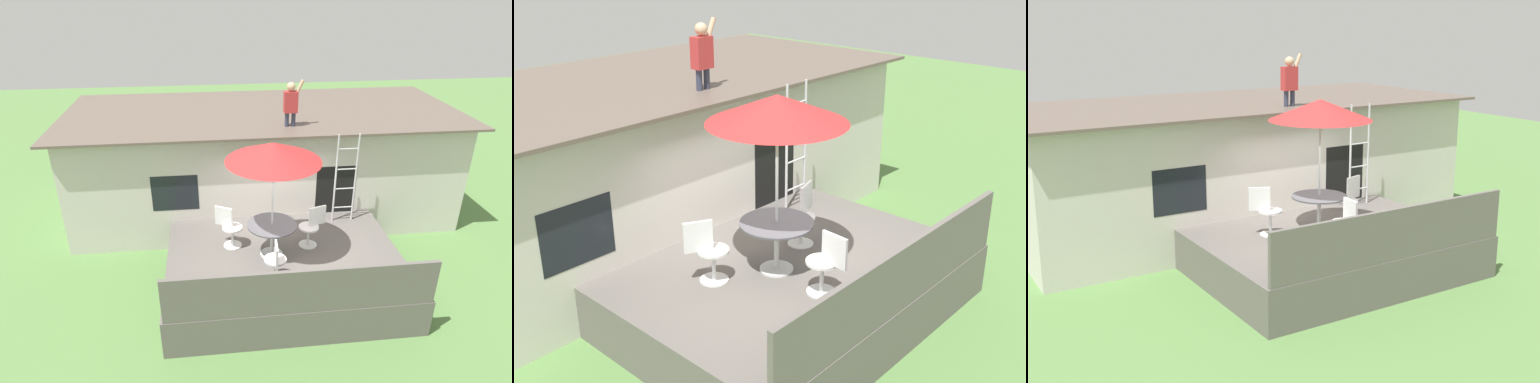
% 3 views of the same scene
% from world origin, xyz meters
% --- Properties ---
extents(ground_plane, '(40.00, 40.00, 0.00)m').
position_xyz_m(ground_plane, '(0.00, 0.00, 0.00)').
color(ground_plane, '#567F42').
extents(house, '(10.50, 4.50, 2.92)m').
position_xyz_m(house, '(0.00, 3.60, 1.47)').
color(house, beige).
rests_on(house, ground).
extents(deck, '(4.98, 3.97, 0.80)m').
position_xyz_m(deck, '(0.00, 0.00, 0.40)').
color(deck, '#605B56').
rests_on(deck, ground).
extents(deck_railing, '(4.88, 0.08, 0.90)m').
position_xyz_m(deck_railing, '(0.00, -1.93, 1.25)').
color(deck_railing, '#605B56').
rests_on(deck_railing, deck).
extents(patio_table, '(1.04, 1.04, 0.74)m').
position_xyz_m(patio_table, '(-0.27, -0.09, 1.39)').
color(patio_table, silver).
rests_on(patio_table, deck).
extents(patio_umbrella, '(1.90, 1.90, 2.54)m').
position_xyz_m(patio_umbrella, '(-0.27, -0.09, 3.15)').
color(patio_umbrella, silver).
rests_on(patio_umbrella, deck).
extents(step_ladder, '(0.52, 0.04, 2.20)m').
position_xyz_m(step_ladder, '(1.65, 1.19, 1.90)').
color(step_ladder, silver).
rests_on(step_ladder, deck).
extents(person_figure, '(0.47, 0.20, 1.11)m').
position_xyz_m(person_figure, '(0.49, 2.15, 3.53)').
color(person_figure, '#33384C').
rests_on(person_figure, house).
extents(patio_chair_left, '(0.58, 0.44, 0.92)m').
position_xyz_m(patio_chair_left, '(-1.14, 0.38, 1.26)').
color(patio_chair_left, silver).
rests_on(patio_chair_left, deck).
extents(patio_chair_right, '(0.61, 0.44, 0.92)m').
position_xyz_m(patio_chair_right, '(0.65, 0.20, 1.26)').
color(patio_chair_right, silver).
rests_on(patio_chair_right, deck).
extents(patio_chair_near, '(0.44, 0.62, 0.92)m').
position_xyz_m(patio_chair_near, '(-0.34, -1.01, 1.26)').
color(patio_chair_near, silver).
rests_on(patio_chair_near, deck).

